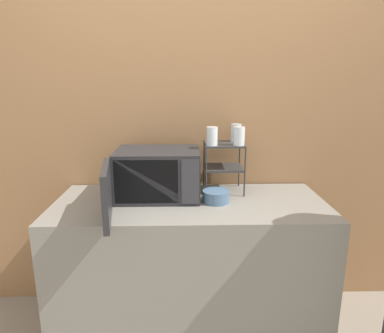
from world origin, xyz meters
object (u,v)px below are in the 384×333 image
glass_front_right (239,136)px  bowl (216,196)px  dish_rack (224,157)px  glass_back_right (236,133)px  microwave (156,175)px  glass_front_left (212,136)px

glass_front_right → bowl: glass_front_right is taller
dish_rack → glass_back_right: glass_back_right is taller
glass_back_right → glass_front_right: 0.14m
glass_back_right → microwave: bearing=-160.0°
dish_rack → glass_front_left: 0.18m
dish_rack → glass_back_right: 0.18m
glass_front_left → glass_front_right: (0.17, -0.00, 0.00)m
bowl → microwave: bearing=167.0°
glass_back_right → bowl: size_ratio=0.72×
microwave → glass_back_right: bearing=20.0°
dish_rack → glass_front_left: bearing=-139.5°
glass_front_left → glass_front_right: size_ratio=1.00×
glass_back_right → glass_front_right: bearing=-90.5°
microwave → glass_front_right: 0.56m
glass_front_right → glass_back_right: bearing=89.5°
glass_front_right → bowl: (-0.15, -0.14, -0.34)m
bowl → glass_front_left: bearing=97.2°
microwave → glass_front_right: bearing=5.7°
microwave → bowl: (0.36, -0.08, -0.11)m
glass_back_right → glass_front_right: size_ratio=1.00×
microwave → glass_front_left: size_ratio=6.58×
microwave → bowl: bearing=-13.0°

